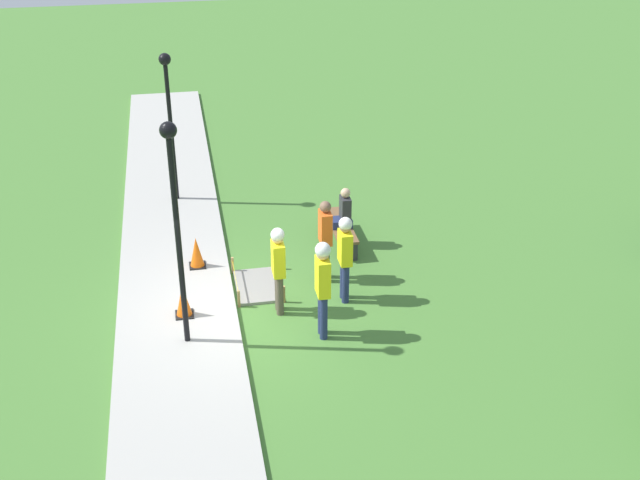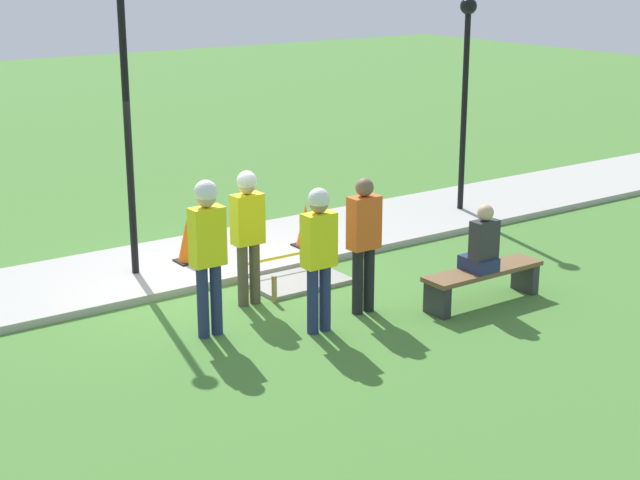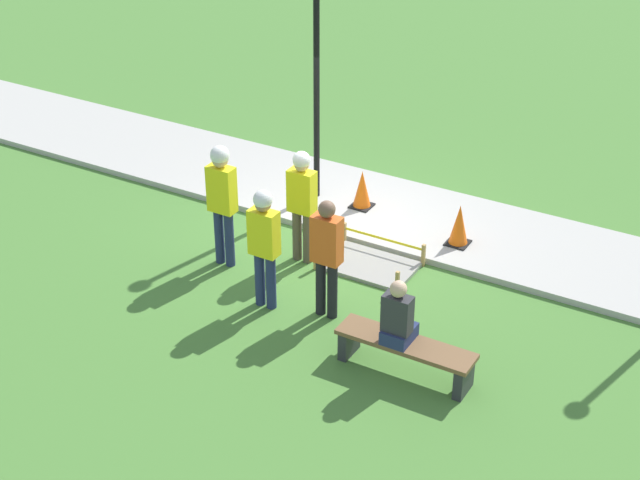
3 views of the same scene
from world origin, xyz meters
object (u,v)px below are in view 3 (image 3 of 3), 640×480
Objects in this scene: traffic_cone_near_patch at (459,225)px; bystander_in_orange_shirt at (327,252)px; park_bench at (405,351)px; worker_supervisor at (302,197)px; person_seated_on_bench at (398,318)px; lamppost_near at (316,41)px; traffic_cone_far_patch at (362,189)px; worker_assistant at (222,194)px; worker_trainee at (264,239)px.

bystander_in_orange_shirt reaches higher than traffic_cone_near_patch.
park_bench is at bearing 156.99° from bystander_in_orange_shirt.
person_seated_on_bench is at bearing 143.88° from worker_supervisor.
park_bench is 0.44× the size of lamppost_near.
bystander_in_orange_shirt reaches higher than person_seated_on_bench.
bystander_in_orange_shirt is at bearing 71.41° from traffic_cone_near_patch.
traffic_cone_near_patch is 1.86m from traffic_cone_far_patch.
traffic_cone_near_patch is 0.34× the size of worker_assistant.
person_seated_on_bench is 0.50× the size of worker_trainee.
person_seated_on_bench is 0.51× the size of bystander_in_orange_shirt.
person_seated_on_bench is 0.22× the size of lamppost_near.
lamppost_near reaches higher than park_bench.
worker_assistant is (3.35, -1.11, 0.34)m from person_seated_on_bench.
traffic_cone_near_patch is at bearing -143.29° from worker_assistant.
person_seated_on_bench is at bearing 123.65° from traffic_cone_far_patch.
person_seated_on_bench is 0.47× the size of worker_assistant.
worker_supervisor is 1.32m from worker_trainee.
worker_supervisor reaches higher than bystander_in_orange_shirt.
traffic_cone_near_patch is at bearing -142.41° from worker_supervisor.
worker_supervisor is at bearing -81.64° from worker_trainee.
worker_trainee is at bearing 92.55° from traffic_cone_far_patch.
traffic_cone_far_patch is 0.36× the size of worker_trainee.
bystander_in_orange_shirt is at bearing 133.54° from worker_supervisor.
bystander_in_orange_shirt reaches higher than park_bench.
worker_supervisor is at bearing -34.31° from park_bench.
lamppost_near reaches higher than worker_supervisor.
person_seated_on_bench is at bearing 27.92° from park_bench.
person_seated_on_bench is 3.00m from worker_supervisor.
park_bench is 0.50m from person_seated_on_bench.
worker_supervisor is 1.02× the size of bystander_in_orange_shirt.
lamppost_near is at bearing -72.42° from worker_trainee.
traffic_cone_near_patch is at bearing 173.25° from lamppost_near.
bystander_in_orange_shirt is at bearing 167.73° from worker_assistant.
lamppost_near is (3.19, -3.53, 1.94)m from person_seated_on_bench.
park_bench is at bearing 101.23° from traffic_cone_near_patch.
worker_trainee is at bearing 58.42° from traffic_cone_near_patch.
worker_trainee is (-1.13, 0.65, -0.09)m from worker_assistant.
person_seated_on_bench is 2.28m from worker_trainee.
bystander_in_orange_shirt is 0.43× the size of lamppost_near.
lamppost_near is at bearing -93.77° from worker_assistant.
park_bench is 1.02× the size of bystander_in_orange_shirt.
park_bench is at bearing -152.08° from person_seated_on_bench.
person_seated_on_bench is at bearing 132.18° from lamppost_near.
worker_assistant is at bearing -17.04° from park_bench.
worker_trainee is (2.32, -0.41, 0.73)m from park_bench.
worker_assistant is at bearing 36.71° from traffic_cone_near_patch.
bystander_in_orange_shirt is at bearing -165.47° from worker_trainee.
worker_assistant is 1.31m from worker_trainee.
worker_assistant is (0.99, 2.44, 0.74)m from traffic_cone_far_patch.
worker_trainee reaches higher than bystander_in_orange_shirt.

